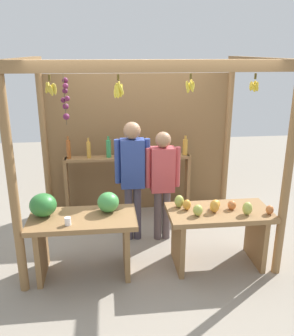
{
  "coord_description": "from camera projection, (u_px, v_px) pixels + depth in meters",
  "views": [
    {
      "loc": [
        -0.5,
        -4.62,
        2.58
      ],
      "look_at": [
        0.0,
        -0.21,
        1.12
      ],
      "focal_mm": 38.46,
      "sensor_mm": 36.0,
      "label": 1
    }
  ],
  "objects": [
    {
      "name": "market_stall",
      "position": [
        141.0,
        132.0,
        5.23
      ],
      "size": [
        3.1,
        2.18,
        2.5
      ],
      "color": "olive",
      "rests_on": "ground"
    },
    {
      "name": "vendor_woman",
      "position": [
        163.0,
        177.0,
        4.91
      ],
      "size": [
        0.48,
        0.21,
        1.56
      ],
      "rotation": [
        0.0,
        0.0,
        0.06
      ],
      "color": "#55474A",
      "rests_on": "ground"
    },
    {
      "name": "bottle_shelf_unit",
      "position": [
        128.0,
        168.0,
        5.68
      ],
      "size": [
        1.99,
        0.22,
        1.35
      ],
      "color": "olive",
      "rests_on": "ground"
    },
    {
      "name": "fruit_counter_right",
      "position": [
        218.0,
        224.0,
        4.4
      ],
      "size": [
        1.25,
        0.64,
        0.9
      ],
      "color": "olive",
      "rests_on": "ground"
    },
    {
      "name": "vendor_man",
      "position": [
        133.0,
        171.0,
        4.87
      ],
      "size": [
        0.48,
        0.23,
        1.7
      ],
      "rotation": [
        0.0,
        0.0,
        -0.12
      ],
      "color": "#47404F",
      "rests_on": "ground"
    },
    {
      "name": "ground_plane",
      "position": [
        145.0,
        237.0,
        5.22
      ],
      "size": [
        12.0,
        12.0,
        0.0
      ],
      "primitive_type": "plane",
      "color": "gray",
      "rests_on": "ground"
    },
    {
      "name": "fruit_counter_left",
      "position": [
        79.0,
        224.0,
        4.23
      ],
      "size": [
        1.3,
        0.64,
        1.01
      ],
      "color": "olive",
      "rests_on": "ground"
    }
  ]
}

